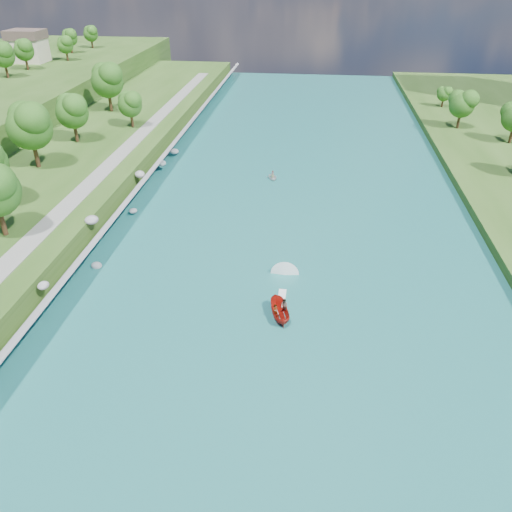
# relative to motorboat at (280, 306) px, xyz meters

# --- Properties ---
(ground) EXTENTS (260.00, 260.00, 0.00)m
(ground) POSITION_rel_motorboat_xyz_m (0.01, -6.93, -0.91)
(ground) COLOR #2D5119
(ground) RESTS_ON ground
(river_water) EXTENTS (55.00, 240.00, 0.10)m
(river_water) POSITION_rel_motorboat_xyz_m (0.01, 13.07, -0.86)
(river_water) COLOR #19605A
(river_water) RESTS_ON ground
(ridge_west) EXTENTS (60.00, 120.00, 9.00)m
(ridge_west) POSITION_rel_motorboat_xyz_m (-82.49, 88.07, 3.59)
(ridge_west) COLOR #2D5119
(ridge_west) RESTS_ON ground
(riprap_bank) EXTENTS (4.26, 236.00, 4.48)m
(riprap_bank) POSITION_rel_motorboat_xyz_m (-25.84, 12.36, 0.90)
(riprap_bank) COLOR slate
(riprap_bank) RESTS_ON ground
(riverside_path) EXTENTS (3.00, 200.00, 0.10)m
(riverside_path) POSITION_rel_motorboat_xyz_m (-32.49, 13.07, 2.64)
(riverside_path) COLOR gray
(riverside_path) RESTS_ON berm_west
(trees_ridge) EXTENTS (12.14, 64.29, 10.73)m
(trees_ridge) POSITION_rel_motorboat_xyz_m (-72.96, 85.25, 12.76)
(trees_ridge) COLOR #1D5215
(trees_ridge) RESTS_ON ridge_west
(motorboat) EXTENTS (3.60, 19.29, 2.15)m
(motorboat) POSITION_rel_motorboat_xyz_m (0.00, 0.00, 0.00)
(motorboat) COLOR #A9160D
(motorboat) RESTS_ON river_water
(raft) EXTENTS (2.86, 3.38, 1.49)m
(raft) POSITION_rel_motorboat_xyz_m (-4.38, 39.12, -0.47)
(raft) COLOR #909398
(raft) RESTS_ON river_water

